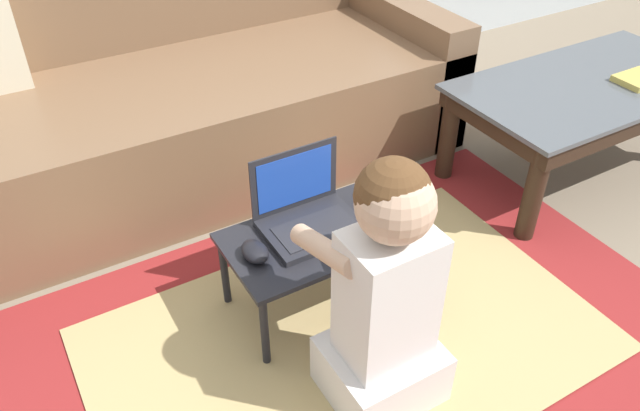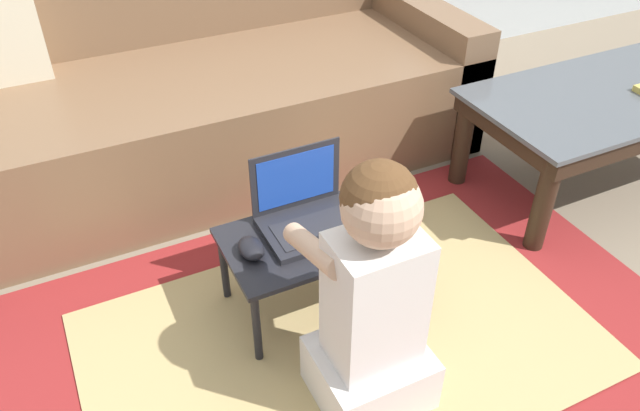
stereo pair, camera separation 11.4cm
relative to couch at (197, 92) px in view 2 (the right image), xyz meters
The scene contains 8 objects.
ground_plane 1.17m from the couch, 83.37° to the right, with size 16.00×16.00×0.00m, color #7F705B.
area_rug 1.26m from the couch, 87.84° to the right, with size 2.09×1.33×0.01m.
couch is the anchor object (origin of this frame).
coffee_table 1.63m from the couch, 33.38° to the right, with size 1.08×0.58×0.41m.
laptop_desk 1.03m from the couch, 87.44° to the right, with size 0.55×0.33×0.28m.
laptop 0.98m from the couch, 87.29° to the right, with size 0.29×0.22×0.23m.
computer_mouse 1.04m from the couch, 98.57° to the right, with size 0.07×0.10×0.04m.
person_seated 1.41m from the couch, 88.95° to the right, with size 0.29×0.40×0.76m.
Camera 2 is at (-0.70, -1.20, 1.47)m, focal length 35.00 mm.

